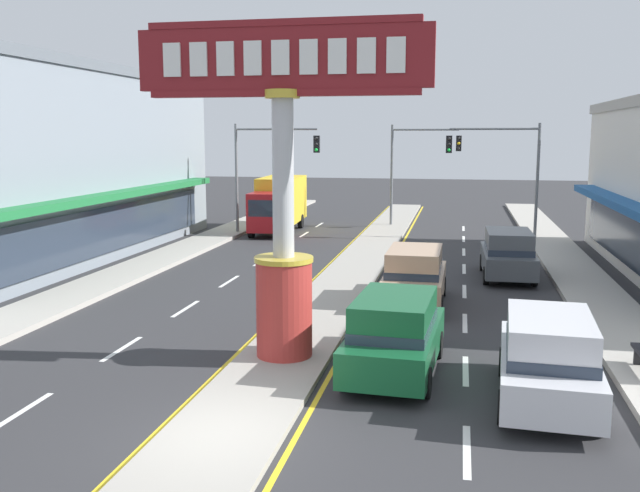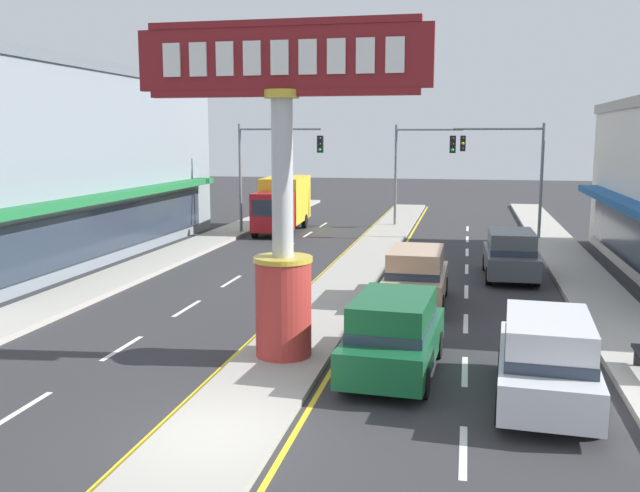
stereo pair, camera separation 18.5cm
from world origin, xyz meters
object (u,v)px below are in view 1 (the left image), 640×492
at_px(district_sign, 283,204).
at_px(suv_mid_left_lane, 415,276).
at_px(suv_near_right_lane, 548,358).
at_px(traffic_light_median_far, 417,158).
at_px(suv_far_left_oncoming, 508,254).
at_px(traffic_light_right_side, 504,161).
at_px(traffic_light_left_side, 267,159).
at_px(box_truck_near_left_lane, 279,202).
at_px(storefront_left, 18,163).
at_px(suv_far_right_lane, 395,333).

distance_m(district_sign, suv_mid_left_lane, 7.67).
distance_m(district_sign, suv_near_right_lane, 6.96).
xyz_separation_m(traffic_light_median_far, suv_far_left_oncoming, (4.54, -14.86, -3.21)).
height_order(district_sign, traffic_light_right_side, district_sign).
xyz_separation_m(traffic_light_left_side, traffic_light_right_side, (12.75, 0.73, 0.00)).
distance_m(traffic_light_right_side, box_truck_near_left_lane, 12.85).
bearing_deg(traffic_light_right_side, traffic_light_left_side, -176.72).
height_order(traffic_light_median_far, suv_mid_left_lane, traffic_light_median_far).
height_order(traffic_light_left_side, suv_mid_left_lane, traffic_light_left_side).
height_order(storefront_left, suv_near_right_lane, storefront_left).
bearing_deg(suv_far_left_oncoming, suv_far_right_lane, -105.28).
bearing_deg(suv_far_right_lane, traffic_light_median_far, 92.63).
xyz_separation_m(traffic_light_left_side, traffic_light_median_far, (7.92, 5.17, -0.05)).
distance_m(traffic_light_right_side, suv_mid_left_lane, 16.27).
bearing_deg(suv_far_left_oncoming, storefront_left, 178.66).
bearing_deg(traffic_light_median_far, traffic_light_left_side, -146.86).
bearing_deg(storefront_left, traffic_light_left_side, 45.52).
distance_m(box_truck_near_left_lane, suv_far_left_oncoming, 16.83).
relative_size(traffic_light_median_far, suv_far_right_lane, 1.32).
xyz_separation_m(traffic_light_right_side, suv_far_right_lane, (-3.59, -22.52, -3.26)).
xyz_separation_m(storefront_left, suv_far_left_oncoming, (21.49, -0.50, -3.35)).
bearing_deg(storefront_left, district_sign, -38.23).
bearing_deg(suv_near_right_lane, suv_mid_left_lane, 111.91).
distance_m(district_sign, traffic_light_median_far, 26.53).
relative_size(suv_far_right_lane, box_truck_near_left_lane, 0.67).
height_order(traffic_light_median_far, suv_far_right_lane, traffic_light_median_far).
height_order(storefront_left, box_truck_near_left_lane, storefront_left).
bearing_deg(suv_mid_left_lane, traffic_light_right_side, 77.00).
xyz_separation_m(district_sign, box_truck_near_left_lane, (-6.17, 23.13, -2.22)).
height_order(traffic_light_right_side, suv_near_right_lane, traffic_light_right_side).
bearing_deg(district_sign, traffic_light_median_far, 86.66).
bearing_deg(suv_near_right_lane, traffic_light_right_side, 89.30).
height_order(district_sign, suv_far_right_lane, district_sign).
distance_m(storefront_left, traffic_light_median_far, 22.21).
bearing_deg(storefront_left, suv_far_left_oncoming, -1.34).
height_order(traffic_light_left_side, traffic_light_median_far, same).
relative_size(traffic_light_median_far, suv_near_right_lane, 1.32).
height_order(traffic_light_left_side, suv_near_right_lane, traffic_light_left_side).
xyz_separation_m(suv_near_right_lane, box_truck_near_left_lane, (-12.26, 24.82, 0.71)).
xyz_separation_m(storefront_left, suv_near_right_lane, (21.48, -13.81, -3.35)).
bearing_deg(box_truck_near_left_lane, suv_near_right_lane, -63.71).
height_order(district_sign, suv_mid_left_lane, district_sign).
xyz_separation_m(storefront_left, suv_mid_left_lane, (18.18, -5.62, -3.35)).
bearing_deg(suv_near_right_lane, suv_far_left_oncoming, 89.98).
distance_m(traffic_light_median_far, suv_far_right_lane, 27.18).
bearing_deg(storefront_left, suv_near_right_lane, -32.74).
xyz_separation_m(district_sign, suv_mid_left_lane, (2.79, 6.51, -2.93)).
bearing_deg(suv_near_right_lane, traffic_light_left_side, 118.45).
bearing_deg(box_truck_near_left_lane, suv_mid_left_lane, -61.66).
xyz_separation_m(traffic_light_right_side, box_truck_near_left_lane, (-12.55, 1.09, -2.55)).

